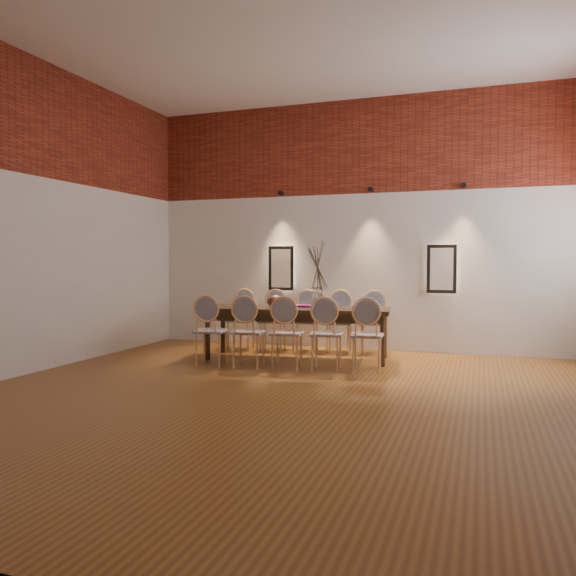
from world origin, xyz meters
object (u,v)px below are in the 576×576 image
(chair_near_b, at_px, (249,332))
(bowl, at_px, (275,301))
(book, at_px, (303,306))
(chair_near_a, at_px, (211,331))
(chair_far_b, at_px, (273,321))
(chair_far_c, at_px, (305,322))
(chair_near_d, at_px, (326,334))
(chair_far_e, at_px, (373,323))
(dining_table, at_px, (297,333))
(vase, at_px, (318,297))
(chair_far_d, at_px, (339,322))
(chair_near_e, at_px, (367,335))
(chair_far_a, at_px, (241,320))
(chair_near_c, at_px, (287,333))

(chair_near_b, bearing_deg, bowl, 71.49)
(book, bearing_deg, chair_near_a, -137.27)
(chair_far_b, bearing_deg, chair_far_c, -180.00)
(chair_near_d, distance_m, chair_far_e, 1.50)
(dining_table, distance_m, vase, 0.61)
(chair_far_d, bearing_deg, chair_near_d, 90.00)
(dining_table, bearing_deg, vase, 0.00)
(chair_near_e, height_order, bowl, chair_near_e)
(chair_far_d, bearing_deg, vase, 72.23)
(chair_far_a, xyz_separation_m, chair_far_c, (1.05, 0.13, 0.00))
(chair_far_b, bearing_deg, chair_far_a, 0.00)
(chair_far_c, relative_size, chair_far_d, 1.00)
(vase, bearing_deg, chair_far_a, 159.79)
(chair_near_c, bearing_deg, chair_far_e, 53.17)
(chair_near_b, bearing_deg, chair_near_c, 0.00)
(bowl, bearing_deg, chair_far_b, 113.42)
(chair_near_b, relative_size, bowl, 3.92)
(chair_far_e, xyz_separation_m, vase, (-0.66, -0.79, 0.43))
(chair_far_b, relative_size, book, 3.62)
(chair_near_e, bearing_deg, book, 140.94)
(vase, bearing_deg, chair_far_e, 50.30)
(chair_near_a, xyz_separation_m, chair_far_b, (0.35, 1.46, 0.00))
(chair_far_a, distance_m, bowl, 1.12)
(dining_table, relative_size, chair_near_a, 2.80)
(chair_near_d, xyz_separation_m, chair_near_e, (0.52, 0.07, 0.00))
(chair_near_e, bearing_deg, chair_near_a, 180.00)
(bowl, relative_size, book, 0.92)
(chair_far_a, xyz_separation_m, chair_far_b, (0.52, 0.07, 0.00))
(chair_near_a, xyz_separation_m, chair_near_d, (1.57, 0.20, 0.00))
(chair_near_d, relative_size, chair_far_b, 1.00)
(chair_far_c, bearing_deg, chair_far_a, 0.00)
(chair_far_a, bearing_deg, chair_far_d, -180.00)
(chair_far_d, bearing_deg, chair_near_b, 53.17)
(chair_near_c, xyz_separation_m, chair_near_e, (1.05, 0.13, 0.00))
(chair_far_b, bearing_deg, dining_table, 126.83)
(chair_near_c, height_order, chair_near_e, same)
(chair_near_d, distance_m, chair_far_d, 1.41)
(chair_near_e, height_order, chair_far_b, same)
(chair_near_e, bearing_deg, chair_near_d, 180.00)
(chair_far_c, height_order, bowl, chair_far_c)
(chair_near_b, xyz_separation_m, chair_far_c, (0.35, 1.46, 0.00))
(chair_far_a, bearing_deg, chair_near_e, 146.27)
(chair_far_e, relative_size, vase, 3.13)
(chair_near_a, bearing_deg, chair_near_b, -0.00)
(chair_far_c, relative_size, bowl, 3.92)
(chair_near_c, distance_m, vase, 0.88)
(chair_far_e, bearing_deg, chair_far_d, -0.00)
(chair_near_b, distance_m, chair_far_b, 1.41)
(chair_near_d, bearing_deg, chair_near_b, 180.00)
(chair_near_d, relative_size, chair_far_d, 1.00)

